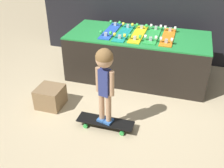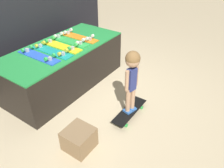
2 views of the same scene
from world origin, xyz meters
The scene contains 10 objects.
ground_plane centered at (0.00, 0.00, 0.00)m, with size 16.00×16.00×0.00m, color beige.
display_rack centered at (0.00, 0.66, 0.35)m, with size 2.06×0.92×0.70m.
skateboard_blue_on_rack centered at (-0.43, 0.68, 0.71)m, with size 0.17×0.74×0.09m.
skateboard_teal_on_rack centered at (-0.21, 0.64, 0.71)m, with size 0.17×0.74×0.09m.
skateboard_yellow_on_rack centered at (0.00, 0.66, 0.71)m, with size 0.17×0.74×0.09m.
skateboard_green_on_rack centered at (0.21, 0.68, 0.71)m, with size 0.17×0.74×0.09m.
skateboard_orange_on_rack centered at (0.43, 0.67, 0.71)m, with size 0.17×0.74×0.09m.
skateboard_on_floor centered at (-0.09, -0.67, 0.07)m, with size 0.67×0.19×0.09m.
child centered at (-0.09, -0.67, 0.73)m, with size 0.22×0.19×0.92m.
storage_box centered at (-0.92, -0.45, 0.14)m, with size 0.33×0.32×0.27m.
Camera 2 is at (-2.16, -1.77, 2.14)m, focal length 35.00 mm.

